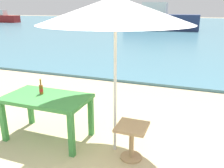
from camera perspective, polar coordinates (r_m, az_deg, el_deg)
sea_water at (r=31.62m, az=18.80°, el=13.04°), size 120.00×50.00×0.08m
picnic_table_green at (r=4.10m, az=-15.38°, el=-4.33°), size 1.40×0.80×0.76m
beer_bottle_amber at (r=4.17m, az=-16.63°, el=-1.09°), size 0.07×0.07×0.26m
patio_umbrella at (r=3.29m, az=0.83°, el=17.24°), size 2.10×2.10×2.30m
side_table_wood at (r=3.56m, az=4.72°, el=-12.56°), size 0.44×0.44×0.54m
boat_ferry at (r=24.52m, az=11.44°, el=14.79°), size 7.14×1.95×2.60m
boat_fishing_trawler at (r=40.32m, az=-24.55°, el=14.22°), size 4.93×1.34×1.79m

